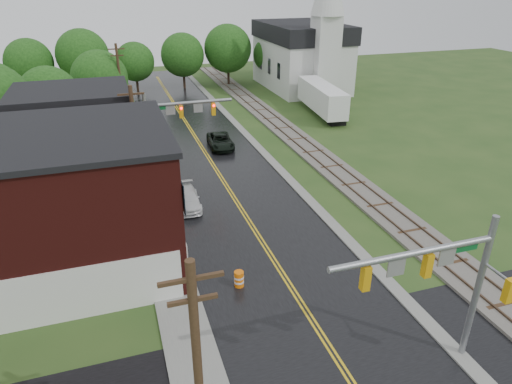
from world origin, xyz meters
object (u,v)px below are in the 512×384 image
pickup_white (187,199)px  utility_pole_a (199,379)px  traffic_signal_near (441,273)px  utility_pole_c (120,83)px  tree_left_e (101,80)px  tree_left_c (51,98)px  church (305,50)px  utility_pole_b (137,145)px  brick_building (44,206)px  construction_barrel (239,279)px  traffic_signal_far (173,119)px  semi_trailer (322,97)px  suv_dark (220,141)px

pickup_white → utility_pole_a: bearing=-96.0°
traffic_signal_near → utility_pole_c: 43.24m
tree_left_e → tree_left_c: bearing=-129.8°
church → pickup_white: church is taller
utility_pole_b → tree_left_c: utility_pole_b is taller
brick_building → construction_barrel: (9.76, -5.00, -3.67)m
brick_building → traffic_signal_far: bearing=53.1°
utility_pole_a → tree_left_c: bearing=100.0°
traffic_signal_near → tree_left_e: tree_left_e is taller
church → brick_building: bearing=-130.0°
utility_pole_c → semi_trailer: utility_pole_c is taller
utility_pole_c → utility_pole_a: bearing=-90.0°
utility_pole_c → brick_building: bearing=-101.1°
church → pickup_white: bearing=-125.6°
utility_pole_a → traffic_signal_far: bearing=83.0°
tree_left_c → church: bearing=22.2°
brick_building → utility_pole_b: bearing=50.9°
traffic_signal_near → utility_pole_b: 22.49m
traffic_signal_far → church: bearing=48.7°
traffic_signal_far → tree_left_e: tree_left_e is taller
church → suv_dark: bearing=-130.4°
brick_building → church: (32.48, 38.74, 1.68)m
traffic_signal_near → tree_left_c: (-17.32, 37.90, -0.46)m
traffic_signal_near → pickup_white: traffic_signal_near is taller
utility_pole_c → semi_trailer: (23.31, -3.97, -2.50)m
utility_pole_a → brick_building: bearing=110.7°
church → utility_pole_b: church is taller
church → traffic_signal_near: size_ratio=2.72×
utility_pole_b → construction_barrel: utility_pole_b is taller
traffic_signal_near → semi_trailer: 40.30m
traffic_signal_far → construction_barrel: (0.75, -17.00, -4.50)m
brick_building → utility_pole_c: 29.56m
utility_pole_c → pickup_white: bearing=-82.5°
traffic_signal_far → utility_pole_a: bearing=-97.0°
suv_dark → utility_pole_c: bearing=130.5°
traffic_signal_near → traffic_signal_far: bearing=105.5°
brick_building → tree_left_e: brick_building is taller
pickup_white → construction_barrel: 10.62m
church → construction_barrel: bearing=-117.4°
utility_pole_c → suv_dark: (8.59, -11.65, -4.04)m
tree_left_c → brick_building: bearing=-86.9°
utility_pole_a → utility_pole_b: same height
traffic_signal_far → pickup_white: 7.76m
utility_pole_a → suv_dark: bearing=75.1°
pickup_white → traffic_signal_near: bearing=-66.3°
tree_left_e → suv_dark: (10.63, -13.55, -4.13)m
traffic_signal_far → utility_pole_b: size_ratio=0.82×
tree_left_c → semi_trailer: size_ratio=0.64×
semi_trailer → tree_left_c: bearing=-179.7°
utility_pole_b → utility_pole_c: bearing=90.0°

